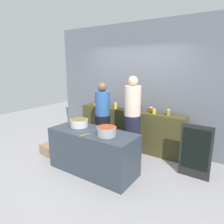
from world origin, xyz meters
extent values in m
plane|color=gray|center=(0.00, 0.00, 0.00)|extent=(12.00, 12.00, 0.00)
cube|color=slate|center=(0.00, 1.45, 1.50)|extent=(4.80, 0.12, 3.00)
cube|color=#3D3A1D|center=(0.00, 1.10, 0.48)|extent=(2.70, 0.36, 0.95)
cube|color=#2E3640|center=(0.00, -0.30, 0.40)|extent=(1.70, 0.70, 0.81)
cylinder|color=gold|center=(-0.99, 1.03, 1.00)|extent=(0.07, 0.07, 0.09)
cylinder|color=black|center=(-0.99, 1.03, 1.05)|extent=(0.08, 0.08, 0.01)
cylinder|color=#334622|center=(-0.81, 1.05, 1.02)|extent=(0.08, 0.08, 0.13)
cylinder|color=#D6C666|center=(-0.81, 1.05, 1.09)|extent=(0.08, 0.08, 0.01)
cylinder|color=gold|center=(-0.36, 1.04, 1.02)|extent=(0.07, 0.07, 0.13)
cylinder|color=silver|center=(-0.36, 1.04, 1.09)|extent=(0.07, 0.07, 0.01)
cylinder|color=brown|center=(0.09, 1.17, 1.01)|extent=(0.07, 0.07, 0.12)
cylinder|color=black|center=(0.09, 1.17, 1.08)|extent=(0.07, 0.07, 0.01)
cylinder|color=#A6211C|center=(0.27, 1.13, 1.01)|extent=(0.08, 0.08, 0.11)
cylinder|color=black|center=(0.27, 1.13, 1.07)|extent=(0.08, 0.08, 0.01)
cylinder|color=brown|center=(0.53, 1.15, 1.01)|extent=(0.09, 0.09, 0.11)
cylinder|color=#D6C666|center=(0.53, 1.15, 1.07)|extent=(0.09, 0.09, 0.01)
cylinder|color=yellow|center=(0.65, 1.06, 1.00)|extent=(0.07, 0.07, 0.10)
cylinder|color=#D6C666|center=(0.65, 1.06, 1.06)|extent=(0.08, 0.08, 0.01)
cylinder|color=olive|center=(0.95, 1.12, 1.01)|extent=(0.07, 0.07, 0.12)
cylinder|color=#D6C666|center=(0.95, 1.12, 1.08)|extent=(0.08, 0.08, 0.01)
cylinder|color=#B7B7BC|center=(-0.41, -0.22, 0.88)|extent=(0.35, 0.35, 0.15)
cylinder|color=brown|center=(-0.41, -0.22, 0.96)|extent=(0.33, 0.33, 0.00)
cylinder|color=gray|center=(0.35, -0.35, 0.89)|extent=(0.34, 0.34, 0.16)
cylinder|color=brown|center=(0.35, -0.35, 0.97)|extent=(0.31, 0.31, 0.00)
cylinder|color=#9E703D|center=(0.03, -0.56, 0.82)|extent=(0.07, 0.22, 0.02)
cylinder|color=black|center=(-0.39, 0.54, 0.45)|extent=(0.35, 0.35, 0.89)
cylinder|color=#2A5394|center=(-0.39, 0.54, 1.16)|extent=(0.33, 0.33, 0.55)
sphere|color=brown|center=(-0.39, 0.54, 1.54)|extent=(0.20, 0.20, 0.20)
cylinder|color=black|center=(0.39, 0.53, 0.50)|extent=(0.35, 0.35, 1.00)
cylinder|color=beige|center=(0.39, 0.53, 1.30)|extent=(0.34, 0.34, 0.61)
sphere|color=#D8A884|center=(0.39, 0.53, 1.71)|extent=(0.20, 0.20, 0.20)
cube|color=#8D6D4D|center=(-1.30, -0.28, 0.11)|extent=(0.45, 0.39, 0.22)
cube|color=black|center=(1.67, 0.54, 0.50)|extent=(0.55, 0.04, 1.00)
cube|color=black|center=(1.67, 0.52, 0.55)|extent=(0.47, 0.01, 0.76)
camera|label=1|loc=(2.29, -3.06, 2.03)|focal=32.21mm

